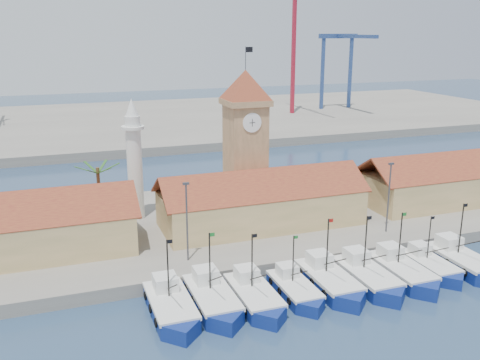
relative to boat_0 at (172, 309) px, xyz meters
name	(u,v)px	position (x,y,z in m)	size (l,w,h in m)	color
ground	(336,304)	(15.90, -3.16, -0.82)	(400.00, 400.00, 0.00)	#1D2E4D
quay	(250,219)	(15.90, 20.84, -0.07)	(140.00, 32.00, 1.50)	gray
terminal	(143,122)	(15.90, 106.84, 0.18)	(240.00, 80.00, 2.00)	gray
boat_0	(172,309)	(0.00, 0.00, 0.00)	(3.81, 10.44, 7.90)	navy
boat_1	(213,301)	(4.18, 0.17, 0.01)	(3.84, 10.52, 7.96)	navy
boat_2	(255,298)	(8.27, -0.63, -0.03)	(3.66, 10.03, 7.59)	navy
boat_3	(296,291)	(12.76, -0.52, -0.12)	(3.26, 8.93, 6.76)	navy
boat_4	(330,282)	(16.86, -0.27, 0.01)	(3.86, 10.57, 7.99)	navy
boat_5	(368,278)	(21.15, -0.78, 0.01)	(3.83, 10.51, 7.95)	navy
boat_6	(403,273)	(25.44, -0.89, 0.00)	(3.79, 10.38, 7.86)	navy
boat_7	(431,267)	(29.52, -0.50, -0.11)	(3.28, 8.97, 6.79)	navy
boat_8	(463,263)	(33.49, -1.05, 0.01)	(3.87, 10.60, 8.02)	navy
hall_center	(261,206)	(15.90, 16.84, 3.17)	(27.04, 10.13, 7.61)	#DFB67A
hall_right	(458,183)	(47.90, 16.84, 3.17)	(31.20, 10.13, 7.61)	#DFB67A
clock_tower	(245,138)	(15.91, 22.83, 11.14)	(5.80, 5.80, 22.70)	tan
minaret	(134,159)	(0.90, 24.84, 8.91)	(3.00, 3.00, 16.30)	silver
palm_tree	(99,192)	(-4.10, 22.84, 5.43)	(5.60, 5.03, 8.39)	brown
lamp_posts	(291,206)	(16.40, 8.84, 5.66)	(80.70, 0.25, 9.03)	#3F3F44
crane_red_right	(296,31)	(60.31, 100.39, 25.10)	(1.00, 33.16, 43.02)	maroon
gantry	(343,51)	(77.90, 103.48, 19.22)	(13.00, 22.00, 23.20)	navy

